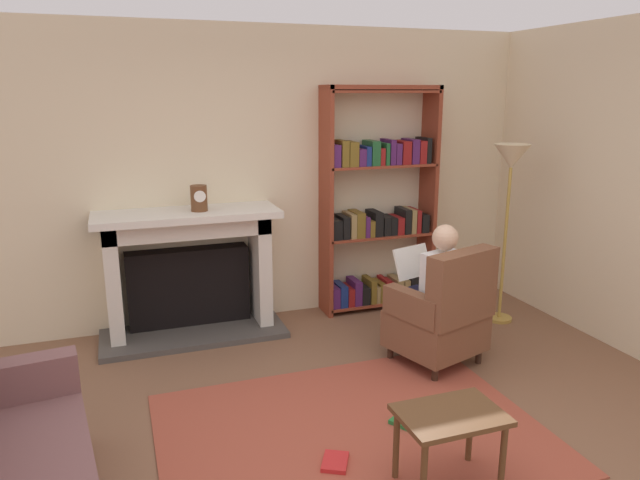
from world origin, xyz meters
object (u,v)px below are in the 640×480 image
at_px(mantel_clock, 199,198).
at_px(bookshelf, 378,208).
at_px(fireplace, 189,269).
at_px(side_table, 450,424).
at_px(floor_lamp, 510,173).
at_px(armchair_reading, 443,314).
at_px(seated_reader, 433,286).

distance_m(mantel_clock, bookshelf, 1.76).
xyz_separation_m(fireplace, bookshelf, (1.84, 0.03, 0.42)).
bearing_deg(fireplace, side_table, -68.56).
height_order(bookshelf, floor_lamp, bookshelf).
height_order(armchair_reading, floor_lamp, floor_lamp).
bearing_deg(mantel_clock, bookshelf, 4.46).
height_order(fireplace, bookshelf, bookshelf).
bearing_deg(armchair_reading, seated_reader, -90.00).
bearing_deg(floor_lamp, side_table, -131.87).
height_order(mantel_clock, side_table, mantel_clock).
xyz_separation_m(mantel_clock, seated_reader, (1.64, -1.11, -0.62)).
relative_size(mantel_clock, side_table, 0.39).
bearing_deg(mantel_clock, seated_reader, -34.01).
relative_size(fireplace, armchair_reading, 1.65).
relative_size(mantel_clock, armchair_reading, 0.23).
xyz_separation_m(mantel_clock, floor_lamp, (2.70, -0.58, 0.17)).
height_order(fireplace, armchair_reading, fireplace).
distance_m(side_table, floor_lamp, 2.83).
bearing_deg(fireplace, seated_reader, -34.72).
distance_m(fireplace, bookshelf, 1.89).
relative_size(armchair_reading, seated_reader, 0.85).
height_order(fireplace, floor_lamp, floor_lamp).
bearing_deg(mantel_clock, floor_lamp, -12.23).
distance_m(seated_reader, side_table, 1.62).
bearing_deg(fireplace, mantel_clock, -44.35).
bearing_deg(armchair_reading, fireplace, -54.36).
distance_m(mantel_clock, seated_reader, 2.08).
bearing_deg(bookshelf, mantel_clock, -175.54).
bearing_deg(armchair_reading, bookshelf, -110.22).
relative_size(seated_reader, floor_lamp, 0.68).
relative_size(fireplace, seated_reader, 1.40).
bearing_deg(floor_lamp, bookshelf, 143.06).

